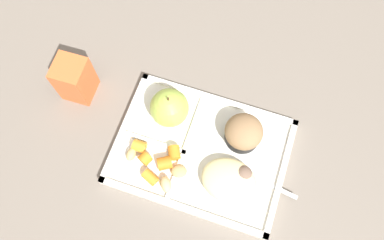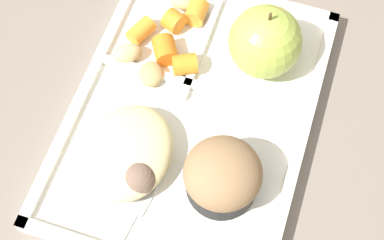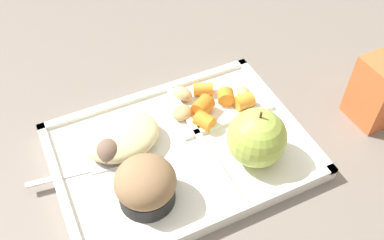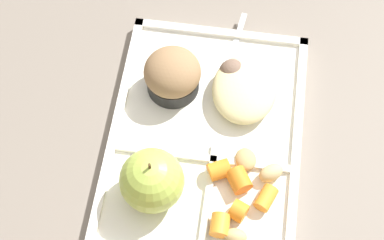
# 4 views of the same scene
# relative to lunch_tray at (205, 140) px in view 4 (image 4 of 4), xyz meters

# --- Properties ---
(ground) EXTENTS (6.00, 6.00, 0.00)m
(ground) POSITION_rel_lunch_tray_xyz_m (0.00, 0.00, -0.01)
(ground) COLOR slate
(lunch_tray) EXTENTS (0.37, 0.27, 0.02)m
(lunch_tray) POSITION_rel_lunch_tray_xyz_m (0.00, 0.00, 0.00)
(lunch_tray) COLOR white
(lunch_tray) RESTS_ON ground
(green_apple) EXTENTS (0.09, 0.09, 0.10)m
(green_apple) POSITION_rel_lunch_tray_xyz_m (-0.09, 0.06, 0.05)
(green_apple) COLOR #A8C14C
(green_apple) RESTS_ON lunch_tray
(bran_muffin) EXTENTS (0.08, 0.08, 0.07)m
(bran_muffin) POSITION_rel_lunch_tray_xyz_m (0.08, 0.06, 0.04)
(bran_muffin) COLOR black
(bran_muffin) RESTS_ON lunch_tray
(carrot_slice_center) EXTENTS (0.04, 0.04, 0.03)m
(carrot_slice_center) POSITION_rel_lunch_tray_xyz_m (-0.05, -0.03, 0.02)
(carrot_slice_center) COLOR orange
(carrot_slice_center) RESTS_ON lunch_tray
(carrot_slice_near_corner) EXTENTS (0.03, 0.03, 0.03)m
(carrot_slice_near_corner) POSITION_rel_lunch_tray_xyz_m (-0.13, -0.04, 0.02)
(carrot_slice_near_corner) COLOR orange
(carrot_slice_near_corner) RESTS_ON lunch_tray
(carrot_slice_back) EXTENTS (0.04, 0.03, 0.02)m
(carrot_slice_back) POSITION_rel_lunch_tray_xyz_m (-0.08, -0.09, 0.02)
(carrot_slice_back) COLOR orange
(carrot_slice_back) RESTS_ON lunch_tray
(carrot_slice_diagonal) EXTENTS (0.04, 0.04, 0.03)m
(carrot_slice_diagonal) POSITION_rel_lunch_tray_xyz_m (-0.06, -0.05, 0.02)
(carrot_slice_diagonal) COLOR orange
(carrot_slice_diagonal) RESTS_ON lunch_tray
(carrot_slice_large) EXTENTS (0.03, 0.03, 0.03)m
(carrot_slice_large) POSITION_rel_lunch_tray_xyz_m (-0.11, -0.06, 0.02)
(carrot_slice_large) COLOR orange
(carrot_slice_large) RESTS_ON lunch_tray
(potato_chunk_browned) EXTENTS (0.02, 0.03, 0.02)m
(potato_chunk_browned) POSITION_rel_lunch_tray_xyz_m (-0.14, -0.06, 0.02)
(potato_chunk_browned) COLOR tan
(potato_chunk_browned) RESTS_ON lunch_tray
(potato_chunk_golden) EXTENTS (0.04, 0.04, 0.02)m
(potato_chunk_golden) POSITION_rel_lunch_tray_xyz_m (-0.03, -0.06, 0.02)
(potato_chunk_golden) COLOR tan
(potato_chunk_golden) RESTS_ON lunch_tray
(potato_chunk_large) EXTENTS (0.04, 0.04, 0.02)m
(potato_chunk_large) POSITION_rel_lunch_tray_xyz_m (-0.05, -0.10, 0.02)
(potato_chunk_large) COLOR tan
(potato_chunk_large) RESTS_ON lunch_tray
(egg_noodle_pile) EXTENTS (0.12, 0.09, 0.04)m
(egg_noodle_pile) POSITION_rel_lunch_tray_xyz_m (0.08, -0.05, 0.03)
(egg_noodle_pile) COLOR beige
(egg_noodle_pile) RESTS_ON lunch_tray
(meatball_back) EXTENTS (0.04, 0.04, 0.04)m
(meatball_back) POSITION_rel_lunch_tray_xyz_m (0.10, -0.03, 0.03)
(meatball_back) COLOR #755B4C
(meatball_back) RESTS_ON lunch_tray
(meatball_center) EXTENTS (0.03, 0.03, 0.03)m
(meatball_center) POSITION_rel_lunch_tray_xyz_m (0.07, -0.05, 0.02)
(meatball_center) COLOR brown
(meatball_center) RESTS_ON lunch_tray
(plastic_fork) EXTENTS (0.15, 0.03, 0.00)m
(plastic_fork) POSITION_rel_lunch_tray_xyz_m (0.14, -0.02, 0.01)
(plastic_fork) COLOR silver
(plastic_fork) RESTS_ON lunch_tray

